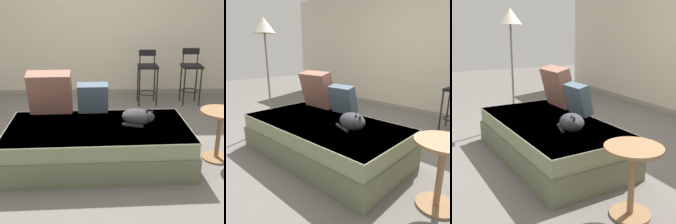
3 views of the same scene
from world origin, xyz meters
TOP-DOWN VIEW (x-y plane):
  - ground_plane at (0.00, 0.00)m, footprint 16.00×16.00m
  - wall_back_panel at (0.00, 2.25)m, footprint 8.00×0.10m
  - wall_baseboard_trim at (0.00, 2.20)m, footprint 8.00×0.02m
  - couch at (0.00, -0.40)m, footprint 1.99×1.10m
  - throw_pillow_corner at (-0.55, -0.02)m, footprint 0.50×0.31m
  - throw_pillow_middle at (-0.07, 0.00)m, footprint 0.36×0.22m
  - cat at (0.42, -0.36)m, footprint 0.37×0.32m
  - bar_stool_near_window at (0.77, 1.62)m, footprint 0.32×0.32m
  - bar_stool_by_doorway at (1.50, 1.62)m, footprint 0.32×0.32m
  - side_table at (1.32, -0.34)m, footprint 0.44×0.44m

SIDE VIEW (x-z plane):
  - ground_plane at x=0.00m, z-range 0.00..0.00m
  - wall_baseboard_trim at x=0.00m, z-range 0.00..0.09m
  - couch at x=0.00m, z-range 0.00..0.43m
  - side_table at x=1.32m, z-range 0.09..0.65m
  - cat at x=0.42m, z-range 0.41..0.61m
  - bar_stool_near_window at x=0.77m, z-range 0.07..0.96m
  - bar_stool_by_doorway at x=1.50m, z-range 0.08..1.00m
  - throw_pillow_middle at x=-0.07m, z-range 0.43..0.80m
  - throw_pillow_corner at x=-0.55m, z-range 0.43..0.94m
  - wall_back_panel at x=0.00m, z-range 0.00..2.60m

